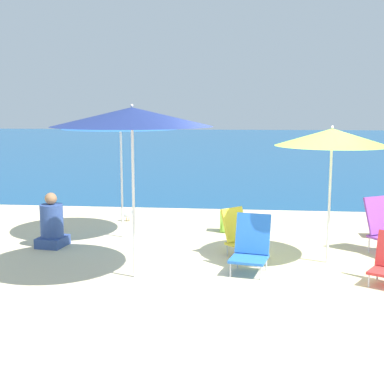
{
  "coord_description": "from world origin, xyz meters",
  "views": [
    {
      "loc": [
        -0.5,
        -7.14,
        2.27
      ],
      "look_at": [
        -1.34,
        0.67,
        1.0
      ],
      "focal_mm": 50.0,
      "sensor_mm": 36.0,
      "label": 1
    }
  ],
  "objects_px": {
    "beach_chair_purple": "(384,226)",
    "beach_chair_blue": "(251,246)",
    "person_seated_near": "(52,225)",
    "backpack_lime": "(228,221)",
    "seagull": "(128,214)",
    "beach_umbrella_blue": "(120,122)",
    "beach_umbrella_navy": "(132,117)",
    "beach_chair_yellow": "(240,235)",
    "beach_umbrella_lime": "(332,137)"
  },
  "relations": [
    {
      "from": "beach_chair_yellow",
      "to": "backpack_lime",
      "type": "height_order",
      "value": "beach_chair_yellow"
    },
    {
      "from": "seagull",
      "to": "beach_chair_purple",
      "type": "bearing_deg",
      "value": -22.36
    },
    {
      "from": "beach_umbrella_navy",
      "to": "beach_chair_blue",
      "type": "distance_m",
      "value": 2.39
    },
    {
      "from": "beach_chair_yellow",
      "to": "person_seated_near",
      "type": "bearing_deg",
      "value": 131.68
    },
    {
      "from": "seagull",
      "to": "beach_umbrella_lime",
      "type": "bearing_deg",
      "value": -34.94
    },
    {
      "from": "backpack_lime",
      "to": "beach_chair_yellow",
      "type": "bearing_deg",
      "value": -81.14
    },
    {
      "from": "beach_umbrella_lime",
      "to": "person_seated_near",
      "type": "xyz_separation_m",
      "value": [
        -4.33,
        0.45,
        -1.47
      ]
    },
    {
      "from": "beach_chair_blue",
      "to": "beach_umbrella_blue",
      "type": "bearing_deg",
      "value": 153.97
    },
    {
      "from": "beach_umbrella_navy",
      "to": "beach_umbrella_blue",
      "type": "bearing_deg",
      "value": 107.41
    },
    {
      "from": "beach_umbrella_blue",
      "to": "backpack_lime",
      "type": "xyz_separation_m",
      "value": [
        1.82,
        0.58,
        -1.8
      ]
    },
    {
      "from": "backpack_lime",
      "to": "seagull",
      "type": "bearing_deg",
      "value": 161.12
    },
    {
      "from": "beach_umbrella_navy",
      "to": "beach_chair_yellow",
      "type": "height_order",
      "value": "beach_umbrella_navy"
    },
    {
      "from": "beach_umbrella_navy",
      "to": "beach_chair_purple",
      "type": "relative_size",
      "value": 2.65
    },
    {
      "from": "beach_umbrella_lime",
      "to": "backpack_lime",
      "type": "relative_size",
      "value": 5.04
    },
    {
      "from": "beach_chair_purple",
      "to": "beach_chair_blue",
      "type": "bearing_deg",
      "value": 179.08
    },
    {
      "from": "beach_umbrella_navy",
      "to": "beach_chair_purple",
      "type": "height_order",
      "value": "beach_umbrella_navy"
    },
    {
      "from": "person_seated_near",
      "to": "backpack_lime",
      "type": "distance_m",
      "value": 3.12
    },
    {
      "from": "beach_chair_blue",
      "to": "seagull",
      "type": "relative_size",
      "value": 2.92
    },
    {
      "from": "beach_umbrella_blue",
      "to": "beach_chair_yellow",
      "type": "relative_size",
      "value": 2.92
    },
    {
      "from": "beach_chair_blue",
      "to": "seagull",
      "type": "bearing_deg",
      "value": 140.72
    },
    {
      "from": "beach_chair_purple",
      "to": "seagull",
      "type": "distance_m",
      "value": 4.84
    },
    {
      "from": "beach_chair_blue",
      "to": "seagull",
      "type": "xyz_separation_m",
      "value": [
        -2.42,
        3.01,
        -0.22
      ]
    },
    {
      "from": "beach_chair_yellow",
      "to": "backpack_lime",
      "type": "distance_m",
      "value": 1.58
    },
    {
      "from": "beach_chair_blue",
      "to": "beach_chair_purple",
      "type": "bearing_deg",
      "value": 41.46
    },
    {
      "from": "beach_chair_purple",
      "to": "beach_chair_yellow",
      "type": "height_order",
      "value": "beach_chair_purple"
    },
    {
      "from": "beach_chair_blue",
      "to": "seagull",
      "type": "distance_m",
      "value": 3.86
    },
    {
      "from": "beach_umbrella_lime",
      "to": "beach_chair_purple",
      "type": "bearing_deg",
      "value": 33.97
    },
    {
      "from": "beach_chair_blue",
      "to": "beach_chair_yellow",
      "type": "relative_size",
      "value": 1.07
    },
    {
      "from": "beach_chair_purple",
      "to": "backpack_lime",
      "type": "xyz_separation_m",
      "value": [
        -2.45,
        1.15,
        -0.23
      ]
    },
    {
      "from": "beach_umbrella_lime",
      "to": "beach_umbrella_navy",
      "type": "height_order",
      "value": "beach_umbrella_navy"
    },
    {
      "from": "backpack_lime",
      "to": "seagull",
      "type": "relative_size",
      "value": 1.47
    },
    {
      "from": "beach_umbrella_blue",
      "to": "beach_chair_blue",
      "type": "distance_m",
      "value": 3.26
    },
    {
      "from": "beach_umbrella_blue",
      "to": "beach_chair_purple",
      "type": "relative_size",
      "value": 2.48
    },
    {
      "from": "beach_umbrella_lime",
      "to": "beach_umbrella_navy",
      "type": "distance_m",
      "value": 2.85
    },
    {
      "from": "beach_umbrella_lime",
      "to": "beach_chair_blue",
      "type": "height_order",
      "value": "beach_umbrella_lime"
    },
    {
      "from": "beach_chair_blue",
      "to": "person_seated_near",
      "type": "height_order",
      "value": "person_seated_near"
    },
    {
      "from": "beach_umbrella_navy",
      "to": "person_seated_near",
      "type": "bearing_deg",
      "value": 139.7
    },
    {
      "from": "beach_chair_yellow",
      "to": "beach_umbrella_navy",
      "type": "bearing_deg",
      "value": 176.47
    },
    {
      "from": "beach_chair_blue",
      "to": "beach_umbrella_lime",
      "type": "bearing_deg",
      "value": 37.45
    },
    {
      "from": "beach_umbrella_navy",
      "to": "backpack_lime",
      "type": "xyz_separation_m",
      "value": [
        1.15,
        2.74,
        -1.93
      ]
    },
    {
      "from": "backpack_lime",
      "to": "person_seated_near",
      "type": "bearing_deg",
      "value": -154.8
    },
    {
      "from": "seagull",
      "to": "backpack_lime",
      "type": "bearing_deg",
      "value": -18.88
    },
    {
      "from": "beach_chair_purple",
      "to": "beach_chair_yellow",
      "type": "distance_m",
      "value": 2.25
    },
    {
      "from": "beach_umbrella_navy",
      "to": "person_seated_near",
      "type": "xyz_separation_m",
      "value": [
        -1.67,
        1.42,
        -1.77
      ]
    },
    {
      "from": "beach_umbrella_lime",
      "to": "beach_chair_yellow",
      "type": "distance_m",
      "value": 1.98
    },
    {
      "from": "beach_umbrella_navy",
      "to": "person_seated_near",
      "type": "relative_size",
      "value": 2.58
    },
    {
      "from": "beach_chair_blue",
      "to": "beach_chair_yellow",
      "type": "bearing_deg",
      "value": 113.6
    },
    {
      "from": "beach_umbrella_blue",
      "to": "beach_chair_blue",
      "type": "height_order",
      "value": "beach_umbrella_blue"
    },
    {
      "from": "beach_chair_purple",
      "to": "seagull",
      "type": "xyz_separation_m",
      "value": [
        -4.47,
        1.84,
        -0.29
      ]
    },
    {
      "from": "beach_umbrella_lime",
      "to": "beach_chair_blue",
      "type": "xyz_separation_m",
      "value": [
        -1.12,
        -0.53,
        -1.47
      ]
    }
  ]
}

